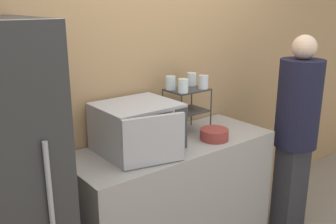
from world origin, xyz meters
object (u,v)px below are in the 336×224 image
bowl (214,135)px  person (296,127)px  glass_back_right (191,79)px  glass_back_left (171,83)px  glass_front_right (203,82)px  dish_rack (187,101)px  glass_front_left (183,86)px  microwave (138,128)px

bowl → person: size_ratio=0.12×
glass_back_right → glass_back_left: 0.21m
glass_front_right → person: person is taller
dish_rack → glass_front_left: bearing=-145.0°
microwave → bowl: 0.57m
dish_rack → glass_back_left: 0.19m
microwave → glass_back_right: 0.64m
person → microwave: bearing=164.5°
glass_front_left → bowl: glass_front_left is taller
dish_rack → microwave: bearing=-171.8°
glass_back_right → glass_front_right: 0.13m
dish_rack → person: 0.92m
glass_back_right → person: size_ratio=0.06×
bowl → person: person is taller
dish_rack → glass_front_left: size_ratio=3.43×
glass_back_right → bowl: glass_back_right is taller
dish_rack → bowl: 0.32m
dish_rack → glass_back_right: size_ratio=3.43×
dish_rack → glass_front_left: 0.18m
dish_rack → person: bearing=-28.1°
glass_back_right → glass_front_right: same height
glass_back_left → bowl: size_ratio=0.48×
bowl → glass_back_left: bearing=117.7°
glass_front_left → person: size_ratio=0.06×
glass_front_right → bowl: bearing=-104.5°
dish_rack → glass_front_right: bearing=-34.1°
microwave → bowl: bearing=-17.6°
person → glass_front_right: bearing=152.8°
microwave → glass_front_left: (0.38, 0.00, 0.22)m
dish_rack → glass_back_left: size_ratio=3.43×
dish_rack → glass_back_left: bearing=149.4°
glass_front_right → glass_back_left: same height
bowl → dish_rack: bearing=102.4°
glass_back_right → glass_back_left: bearing=-178.3°
dish_rack → bowl: dish_rack is taller
person → glass_front_left: bearing=158.3°
glass_back_right → glass_back_left: (-0.21, -0.01, 0.00)m
microwave → glass_back_left: size_ratio=5.67×
dish_rack → glass_front_right: glass_front_right is taller
glass_back_left → glass_back_right: bearing=1.7°
glass_front_left → glass_back_right: 0.24m
bowl → glass_front_left: bearing=131.7°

